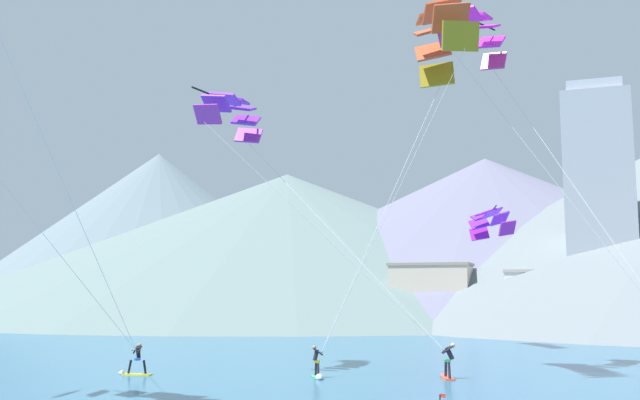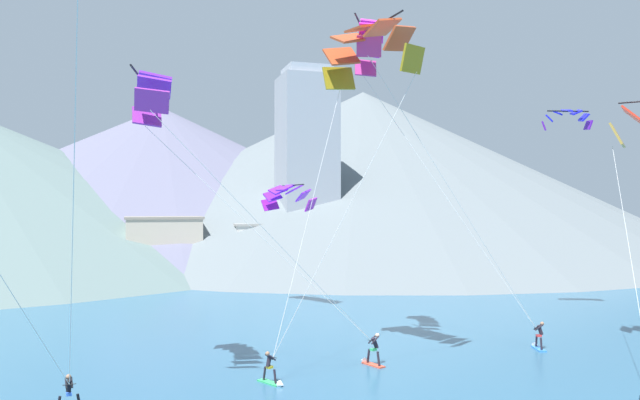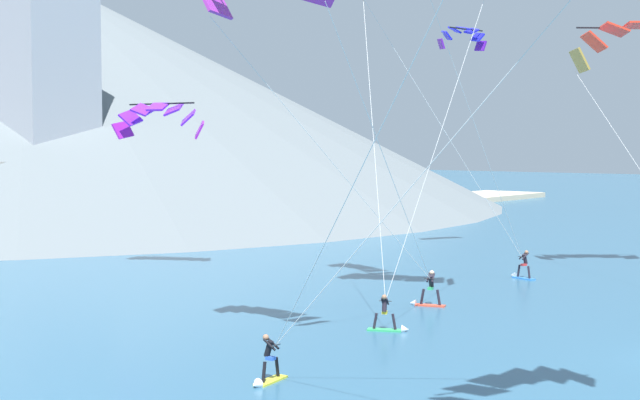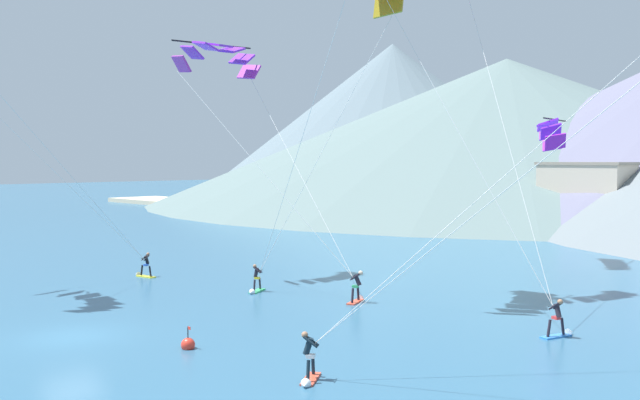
{
  "view_description": "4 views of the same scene",
  "coord_description": "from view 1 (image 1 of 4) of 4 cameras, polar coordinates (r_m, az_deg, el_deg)",
  "views": [
    {
      "loc": [
        8.94,
        -21.07,
        4.18
      ],
      "look_at": [
        -3.93,
        16.62,
        9.27
      ],
      "focal_mm": 40.0,
      "sensor_mm": 36.0,
      "label": 1
    },
    {
      "loc": [
        -9.0,
        -17.42,
        8.61
      ],
      "look_at": [
        0.46,
        13.82,
        8.89
      ],
      "focal_mm": 35.0,
      "sensor_mm": 36.0,
      "label": 2
    },
    {
      "loc": [
        -32.5,
        -9.32,
        7.77
      ],
      "look_at": [
        -0.67,
        17.33,
        5.18
      ],
      "focal_mm": 50.0,
      "sensor_mm": 36.0,
      "label": 3
    },
    {
      "loc": [
        28.42,
        -13.37,
        7.42
      ],
      "look_at": [
        -1.02,
        15.69,
        5.13
      ],
      "focal_mm": 40.0,
      "sensor_mm": 36.0,
      "label": 4
    }
  ],
  "objects": [
    {
      "name": "shore_building_quay_east",
      "position": [
        89.64,
        -12.42,
        -8.35
      ],
      "size": [
        9.68,
        4.26,
        4.48
      ],
      "color": "silver",
      "rests_on": "ground"
    },
    {
      "name": "kitesurfer_far_right",
      "position": [
        37.81,
        -14.74,
        -12.73
      ],
      "size": [
        1.78,
        0.7,
        1.63
      ],
      "color": "yellow",
      "rests_on": "ground"
    },
    {
      "name": "shoreline_strip",
      "position": [
        76.31,
        12.29,
        -9.99
      ],
      "size": [
        180.0,
        10.0,
        0.7
      ],
      "primitive_type": "cube",
      "color": "beige",
      "rests_on": "ground"
    },
    {
      "name": "parafoil_kite_near_lead",
      "position": [
        39.86,
        -7.0,
        6.93
      ],
      "size": [
        12.44,
        6.19,
        13.47
      ],
      "color": "purple"
    },
    {
      "name": "shore_building_harbour_front",
      "position": [
        80.03,
        17.46,
        -7.64
      ],
      "size": [
        7.8,
        6.09,
        6.4
      ],
      "color": "silver",
      "rests_on": "ground"
    },
    {
      "name": "highrise_tower",
      "position": [
        82.09,
        21.41,
        -0.56
      ],
      "size": [
        7.0,
        7.0,
        26.56
      ],
      "color": "#999EA8",
      "rests_on": "ground"
    },
    {
      "name": "parafoil_kite_mid_center",
      "position": [
        38.22,
        9.65,
        12.85
      ],
      "size": [
        8.04,
        6.77,
        17.42
      ],
      "color": "olive"
    },
    {
      "name": "parafoil_kite_distant_low_drift",
      "position": [
        55.64,
        13.38,
        -1.59
      ],
      "size": [
        3.95,
        5.57,
        2.33
      ],
      "color": "purple"
    },
    {
      "name": "mountain_peak_central_summit",
      "position": [
        128.89,
        -2.66,
        -3.51
      ],
      "size": [
        124.57,
        124.57,
        25.31
      ],
      "color": "slate",
      "rests_on": "ground"
    },
    {
      "name": "kitesurfer_near_lead",
      "position": [
        35.74,
        10.16,
        -12.99
      ],
      "size": [
        0.99,
        1.77,
        1.78
      ],
      "color": "#E54C33",
      "rests_on": "ground"
    },
    {
      "name": "kitesurfer_mid_center",
      "position": [
        35.19,
        -0.21,
        -13.4
      ],
      "size": [
        1.16,
        1.73,
        1.63
      ],
      "color": "#33B266",
      "rests_on": "ground"
    },
    {
      "name": "shore_building_promenade_mid",
      "position": [
        81.83,
        8.92,
        -7.57
      ],
      "size": [
        9.07,
        5.61,
        7.27
      ],
      "color": "beige",
      "rests_on": "ground"
    },
    {
      "name": "mountain_peak_east_shoulder",
      "position": [
        127.35,
        13.24,
        -2.81
      ],
      "size": [
        114.45,
        114.45,
        27.36
      ],
      "color": "slate",
      "rests_on": "ground"
    },
    {
      "name": "mountain_peak_far_spur",
      "position": [
        147.23,
        -12.91,
        -2.5
      ],
      "size": [
        81.95,
        81.95,
        31.97
      ],
      "color": "slate",
      "rests_on": "ground"
    },
    {
      "name": "parafoil_kite_near_trail",
      "position": [
        41.55,
        12.36,
        12.94
      ],
      "size": [
        11.2,
        6.32,
        18.2
      ],
      "color": "#BB337F"
    }
  ]
}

